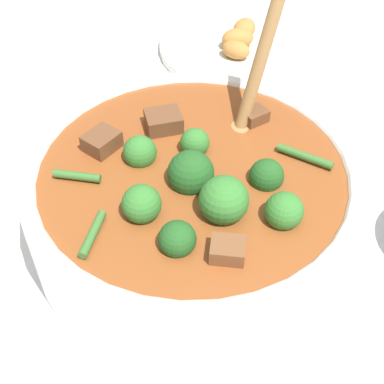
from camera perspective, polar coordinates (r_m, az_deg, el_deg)
ground_plane at (r=0.52m, az=0.00°, el=-4.54°), size 4.00×4.00×0.00m
stew_bowl at (r=0.48m, az=0.03°, el=-0.44°), size 0.29×0.29×0.24m
food_plate at (r=0.78m, az=5.39°, el=15.40°), size 0.24×0.24×0.04m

